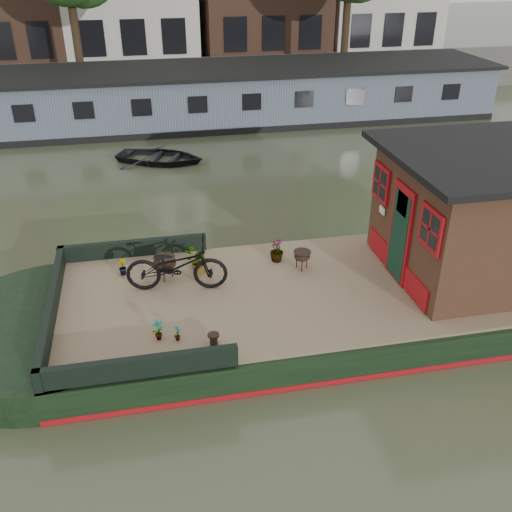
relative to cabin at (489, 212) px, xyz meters
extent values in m
plane|color=#313924|center=(-2.19, 0.00, -1.88)|extent=(120.00, 120.00, 0.00)
cube|color=black|center=(-2.19, 0.00, -1.58)|extent=(12.00, 4.00, 0.60)
cylinder|color=black|center=(-8.19, 0.00, -1.58)|extent=(4.00, 4.00, 0.60)
cube|color=maroon|center=(-2.19, 0.00, -1.82)|extent=(12.02, 4.02, 0.10)
cube|color=#7B694C|center=(-2.19, 0.00, -1.25)|extent=(11.80, 3.80, 0.05)
cube|color=black|center=(-8.11, 0.00, -1.05)|extent=(0.12, 4.00, 0.35)
cube|color=black|center=(-6.69, 1.92, -1.05)|extent=(3.00, 0.12, 0.35)
cube|color=black|center=(-6.69, -1.92, -1.05)|extent=(3.00, 0.12, 0.35)
cube|color=black|center=(0.01, 0.00, -0.08)|extent=(3.50, 3.00, 2.30)
cube|color=black|center=(0.01, 0.00, 1.13)|extent=(4.00, 3.50, 0.12)
cube|color=maroon|center=(-1.77, 0.00, -0.28)|extent=(0.06, 0.80, 1.90)
cube|color=black|center=(-1.79, 0.00, -0.33)|extent=(0.04, 0.64, 1.70)
cube|color=maroon|center=(-1.77, -1.05, 0.32)|extent=(0.06, 0.72, 0.72)
cube|color=maroon|center=(-1.77, 1.05, 0.32)|extent=(0.06, 0.72, 0.72)
imported|color=black|center=(-5.90, 0.45, -0.74)|extent=(1.94, 0.93, 0.98)
imported|color=maroon|center=(-6.35, -1.06, -1.04)|extent=(0.24, 0.21, 0.37)
imported|color=brown|center=(-6.92, 1.19, -1.06)|extent=(0.22, 0.23, 0.33)
imported|color=#9C3E2D|center=(-5.45, 0.95, -0.97)|extent=(0.61, 0.60, 0.51)
imported|color=#9B402A|center=(-3.84, 1.11, -0.98)|extent=(0.31, 0.31, 0.49)
imported|color=#98592C|center=(-6.04, -1.15, -1.09)|extent=(0.13, 0.17, 0.28)
cylinder|color=black|center=(-5.40, 1.29, -1.12)|extent=(0.19, 0.19, 0.21)
cylinder|color=black|center=(-5.49, -1.40, -1.12)|extent=(0.19, 0.19, 0.22)
imported|color=black|center=(-5.76, 9.48, -1.58)|extent=(3.47, 3.05, 0.60)
cube|color=slate|center=(-2.19, 14.00, -0.88)|extent=(20.00, 4.00, 2.00)
cube|color=black|center=(-2.19, 14.00, 0.17)|extent=(20.40, 4.40, 0.12)
cube|color=black|center=(-2.19, 14.00, -1.76)|extent=(20.00, 4.05, 0.24)
cube|color=#47443F|center=(-2.19, 20.50, -1.43)|extent=(60.00, 6.00, 0.90)
cylinder|color=#332316|center=(-8.69, 19.00, 1.02)|extent=(0.36, 0.36, 4.00)
cylinder|color=#332316|center=(3.81, 19.00, 1.02)|extent=(0.36, 0.36, 4.00)
camera|label=1|loc=(-6.30, -8.73, 4.46)|focal=40.00mm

